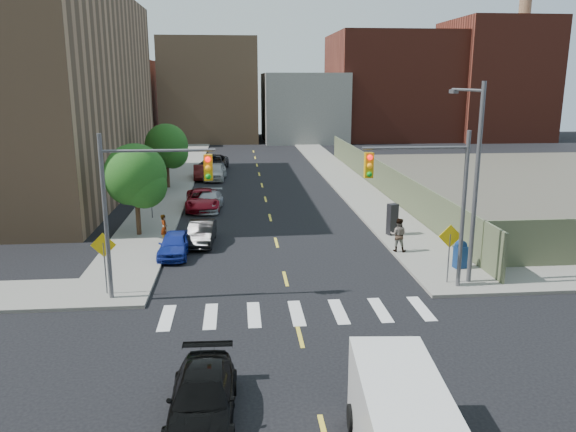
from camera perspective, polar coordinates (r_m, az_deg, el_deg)
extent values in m
plane|color=black|center=(19.07, 1.88, -14.63)|extent=(160.00, 160.00, 0.00)
cube|color=gray|center=(59.11, -10.64, 4.71)|extent=(3.50, 73.00, 0.15)
cube|color=gray|center=(59.67, 4.40, 4.99)|extent=(3.50, 73.00, 0.15)
cube|color=#636D4C|center=(46.83, 9.40, 3.91)|extent=(0.12, 44.00, 2.50)
cube|color=#592319|center=(88.96, -18.46, 11.03)|extent=(14.00, 18.00, 12.00)
cube|color=#8C6B4C|center=(88.76, -7.90, 12.55)|extent=(14.00, 16.00, 15.00)
cube|color=gray|center=(87.34, 1.49, 11.01)|extent=(12.00, 16.00, 10.00)
cube|color=#592319|center=(91.89, 10.28, 12.81)|extent=(18.00, 18.00, 16.00)
cube|color=#592319|center=(95.50, 20.17, 12.84)|extent=(14.00, 16.00, 18.00)
cylinder|color=#8C6B4C|center=(97.37, 22.63, 15.58)|extent=(1.80, 1.80, 28.00)
cylinder|color=#59595E|center=(23.94, -18.02, -0.40)|extent=(0.18, 0.18, 7.00)
cylinder|color=#59595E|center=(23.04, -13.04, 6.49)|extent=(4.50, 0.12, 0.12)
cube|color=#E5A50C|center=(22.95, -8.11, 4.91)|extent=(0.35, 0.30, 1.05)
cylinder|color=#59595E|center=(25.24, 17.37, 0.35)|extent=(0.18, 0.18, 7.00)
cylinder|color=#59595E|center=(23.99, 12.83, 6.77)|extent=(4.50, 0.12, 0.12)
cube|color=#E5A50C|center=(23.55, 8.21, 5.13)|extent=(0.35, 0.30, 1.05)
cylinder|color=#59595E|center=(25.76, 18.54, 2.80)|extent=(0.20, 0.20, 9.00)
cylinder|color=#59595E|center=(26.92, 17.76, 12.10)|extent=(0.12, 3.50, 0.12)
cube|color=#59595E|center=(28.41, 16.48, 12.04)|extent=(0.25, 0.60, 0.18)
cylinder|color=#59595E|center=(25.10, -18.06, -5.23)|extent=(0.06, 0.06, 2.40)
cube|color=yellow|center=(24.78, -18.25, -2.82)|extent=(1.06, 0.04, 1.06)
cylinder|color=#59595E|center=(26.17, 15.99, -4.31)|extent=(0.06, 0.06, 2.40)
cube|color=yellow|center=(25.86, 16.15, -1.99)|extent=(1.06, 0.04, 1.06)
cylinder|color=#59595E|center=(37.91, -13.70, 1.34)|extent=(0.06, 0.06, 2.40)
cube|color=yellow|center=(37.70, -13.79, 2.98)|extent=(1.06, 0.04, 1.06)
cylinder|color=#332114|center=(34.07, -14.99, 0.10)|extent=(0.28, 0.28, 2.64)
sphere|color=#164513|center=(33.61, -15.24, 4.08)|extent=(3.60, 3.60, 3.60)
sphere|color=#164513|center=(33.33, -14.42, 3.01)|extent=(2.64, 2.64, 2.64)
sphere|color=#164513|center=(34.14, -15.75, 3.47)|extent=(2.88, 2.88, 2.88)
cylinder|color=#332114|center=(48.64, -12.11, 4.23)|extent=(0.28, 0.28, 2.64)
sphere|color=#164513|center=(48.31, -12.25, 7.04)|extent=(3.60, 3.60, 3.60)
sphere|color=#164513|center=(48.03, -11.66, 6.31)|extent=(2.64, 2.64, 2.64)
sphere|color=#164513|center=(48.81, -12.64, 6.59)|extent=(2.88, 2.88, 2.88)
imported|color=#1C2F9B|center=(30.08, -11.45, -2.83)|extent=(1.66, 3.81, 1.28)
imported|color=black|center=(32.00, -8.76, -1.70)|extent=(1.57, 3.98, 1.29)
imported|color=maroon|center=(40.63, -8.70, 1.67)|extent=(2.61, 5.20, 1.41)
imported|color=#AFB1B7|center=(40.32, -8.04, 1.50)|extent=(2.14, 4.49, 1.26)
imported|color=#BCBCBC|center=(52.51, -7.43, 4.51)|extent=(2.21, 4.73, 1.57)
imported|color=#3C0C0C|center=(53.01, -8.81, 4.41)|extent=(1.65, 4.07, 1.32)
imported|color=#222227|center=(58.21, -7.53, 5.39)|extent=(3.02, 5.75, 1.54)
imported|color=black|center=(16.15, -8.67, -17.82)|extent=(1.92, 4.50, 1.29)
cube|color=silver|center=(14.18, 11.48, -20.18)|extent=(2.32, 5.14, 2.11)
cube|color=black|center=(15.64, 10.05, -15.42)|extent=(1.87, 1.29, 0.86)
cylinder|color=black|center=(15.86, 6.62, -19.71)|extent=(0.33, 0.75, 0.73)
cylinder|color=black|center=(16.17, 13.44, -19.30)|extent=(0.33, 0.75, 0.73)
cube|color=navy|center=(28.48, 17.08, -4.01)|extent=(0.64, 0.53, 1.08)
cylinder|color=navy|center=(28.32, 17.16, -2.92)|extent=(0.59, 0.36, 0.55)
cube|color=black|center=(33.48, 10.55, -0.33)|extent=(0.67, 0.60, 1.85)
imported|color=gray|center=(32.27, -12.47, -1.20)|extent=(0.51, 0.65, 1.57)
imported|color=gray|center=(30.29, 11.15, -1.89)|extent=(1.06, 0.95, 1.79)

